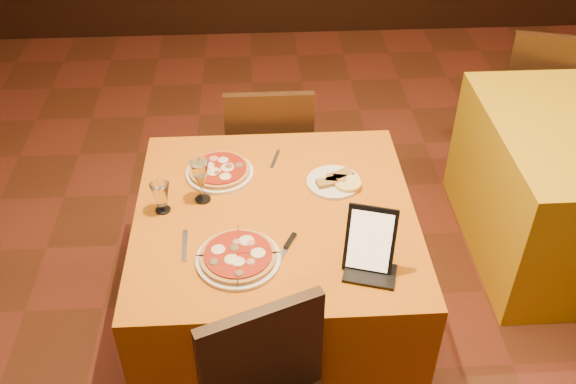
{
  "coord_description": "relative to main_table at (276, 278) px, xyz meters",
  "views": [
    {
      "loc": [
        -0.35,
        -1.69,
        2.38
      ],
      "look_at": [
        -0.24,
        0.21,
        0.86
      ],
      "focal_mm": 40.0,
      "sensor_mm": 36.0,
      "label": 1
    }
  ],
  "objects": [
    {
      "name": "pizza_near",
      "position": [
        -0.14,
        -0.27,
        0.39
      ],
      "size": [
        0.31,
        0.31,
        0.03
      ],
      "rotation": [
        0.0,
        0.0,
        -0.16
      ],
      "color": "white",
      "rests_on": "main_table"
    },
    {
      "name": "main_table",
      "position": [
        0.0,
        0.0,
        0.0
      ],
      "size": [
        1.1,
        1.1,
        0.75
      ],
      "primitive_type": "cube",
      "color": "#C5640C",
      "rests_on": "floor"
    },
    {
      "name": "pizza_far",
      "position": [
        -0.22,
        0.25,
        0.39
      ],
      "size": [
        0.28,
        0.28,
        0.03
      ],
      "rotation": [
        0.0,
        0.0,
        -0.36
      ],
      "color": "white",
      "rests_on": "main_table"
    },
    {
      "name": "water_glass",
      "position": [
        -0.44,
        0.03,
        0.44
      ],
      "size": [
        0.09,
        0.09,
        0.13
      ],
      "primitive_type": null,
      "rotation": [
        0.0,
        0.0,
        0.22
      ],
      "color": "white",
      "rests_on": "main_table"
    },
    {
      "name": "floor",
      "position": [
        0.29,
        -0.23,
        -0.38
      ],
      "size": [
        6.0,
        7.0,
        0.01
      ],
      "primitive_type": "cube",
      "color": "#5E2D19",
      "rests_on": "ground"
    },
    {
      "name": "fork_far",
      "position": [
        0.01,
        0.35,
        0.38
      ],
      "size": [
        0.05,
        0.14,
        0.01
      ],
      "primitive_type": "cube",
      "rotation": [
        0.0,
        0.0,
        1.3
      ],
      "color": "silver",
      "rests_on": "main_table"
    },
    {
      "name": "knife",
      "position": [
        0.01,
        -0.26,
        0.38
      ],
      "size": [
        0.12,
        0.22,
        0.01
      ],
      "primitive_type": "cube",
      "rotation": [
        0.0,
        0.0,
        1.11
      ],
      "color": "#A6A5AB",
      "rests_on": "main_table"
    },
    {
      "name": "tablet",
      "position": [
        0.32,
        -0.31,
        0.49
      ],
      "size": [
        0.19,
        0.14,
        0.23
      ],
      "primitive_type": "cube",
      "rotation": [
        -0.35,
        0.0,
        -0.29
      ],
      "color": "black",
      "rests_on": "main_table"
    },
    {
      "name": "fork_near",
      "position": [
        -0.34,
        -0.18,
        0.38
      ],
      "size": [
        0.03,
        0.17,
        0.01
      ],
      "primitive_type": "cube",
      "rotation": [
        0.0,
        0.0,
        1.61
      ],
      "color": "silver",
      "rests_on": "main_table"
    },
    {
      "name": "wine_glass",
      "position": [
        -0.29,
        0.09,
        0.47
      ],
      "size": [
        0.1,
        0.1,
        0.19
      ],
      "primitive_type": null,
      "rotation": [
        0.0,
        0.0,
        -0.29
      ],
      "color": "tan",
      "rests_on": "main_table"
    },
    {
      "name": "cutlet_dish",
      "position": [
        0.25,
        0.16,
        0.39
      ],
      "size": [
        0.22,
        0.22,
        0.03
      ],
      "rotation": [
        0.0,
        0.0,
        -0.07
      ],
      "color": "white",
      "rests_on": "main_table"
    },
    {
      "name": "chair_main_far",
      "position": [
        0.0,
        0.83,
        0.08
      ],
      "size": [
        0.46,
        0.46,
        0.91
      ],
      "primitive_type": null,
      "rotation": [
        0.0,
        0.0,
        3.14
      ],
      "color": "black",
      "rests_on": "floor"
    },
    {
      "name": "chair_side_far",
      "position": [
        1.6,
        1.35,
        0.08
      ],
      "size": [
        0.53,
        0.53,
        0.91
      ],
      "primitive_type": null,
      "rotation": [
        0.0,
        0.0,
        2.85
      ],
      "color": "black",
      "rests_on": "floor"
    }
  ]
}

